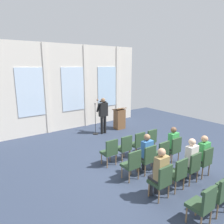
{
  "coord_description": "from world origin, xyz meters",
  "views": [
    {
      "loc": [
        -4.71,
        -4.53,
        3.34
      ],
      "look_at": [
        0.23,
        2.31,
        1.43
      ],
      "focal_mm": 33.38,
      "sensor_mm": 36.0,
      "label": 1
    }
  ],
  "objects_px": {
    "chair_r1_c2": "(161,153)",
    "audience_r2_c3": "(202,153)",
    "audience_r2_c2": "(190,158)",
    "chair_r3_c1": "(219,193)",
    "audience_r1_c1": "(146,151)",
    "chair_r3_c0": "(203,203)",
    "chair_r0_c2": "(138,143)",
    "chair_r0_c0": "(110,151)",
    "speaker": "(103,113)",
    "chair_r1_c3": "(174,148)",
    "chair_r2_c1": "(178,172)",
    "chair_r1_c1": "(147,158)",
    "chair_r0_c3": "(150,139)",
    "audience_r1_c3": "(172,143)",
    "audience_r2_c0": "(160,171)",
    "chair_r1_c0": "(132,163)",
    "chair_r2_c2": "(192,166)",
    "chair_r2_c3": "(204,160)",
    "chair_r2_c0": "(162,180)",
    "lectern": "(119,119)",
    "chair_r0_c1": "(125,146)",
    "mic_stand": "(96,127)"
  },
  "relations": [
    {
      "from": "chair_r2_c0",
      "to": "chair_r3_c1",
      "type": "xyz_separation_m",
      "value": [
        0.63,
        -1.12,
        0.0
      ]
    },
    {
      "from": "chair_r1_c3",
      "to": "chair_r2_c1",
      "type": "xyz_separation_m",
      "value": [
        -1.27,
        -1.12,
        0.0
      ]
    },
    {
      "from": "chair_r1_c0",
      "to": "audience_r2_c3",
      "type": "distance_m",
      "value": 2.17
    },
    {
      "from": "audience_r2_c3",
      "to": "chair_r3_c1",
      "type": "height_order",
      "value": "audience_r2_c3"
    },
    {
      "from": "chair_r0_c2",
      "to": "chair_r0_c3",
      "type": "relative_size",
      "value": 1.0
    },
    {
      "from": "audience_r1_c1",
      "to": "audience_r2_c0",
      "type": "xyz_separation_m",
      "value": [
        -0.63,
        -1.12,
        0.04
      ]
    },
    {
      "from": "speaker",
      "to": "chair_r1_c2",
      "type": "relative_size",
      "value": 1.9
    },
    {
      "from": "speaker",
      "to": "chair_r2_c2",
      "type": "height_order",
      "value": "speaker"
    },
    {
      "from": "audience_r2_c0",
      "to": "chair_r1_c0",
      "type": "bearing_deg",
      "value": 90.0
    },
    {
      "from": "lectern",
      "to": "chair_r0_c0",
      "type": "xyz_separation_m",
      "value": [
        -2.84,
        -3.14,
        -0.02
      ]
    },
    {
      "from": "chair_r2_c0",
      "to": "chair_r0_c2",
      "type": "bearing_deg",
      "value": 60.55
    },
    {
      "from": "audience_r2_c3",
      "to": "audience_r1_c1",
      "type": "bearing_deg",
      "value": 138.46
    },
    {
      "from": "chair_r0_c3",
      "to": "chair_r2_c0",
      "type": "bearing_deg",
      "value": -130.27
    },
    {
      "from": "chair_r0_c0",
      "to": "audience_r1_c3",
      "type": "height_order",
      "value": "audience_r1_c3"
    },
    {
      "from": "chair_r0_c0",
      "to": "chair_r0_c2",
      "type": "height_order",
      "value": "same"
    },
    {
      "from": "lectern",
      "to": "chair_r1_c1",
      "type": "height_order",
      "value": "lectern"
    },
    {
      "from": "chair_r0_c3",
      "to": "chair_r3_c1",
      "type": "height_order",
      "value": "same"
    },
    {
      "from": "chair_r2_c3",
      "to": "audience_r2_c3",
      "type": "relative_size",
      "value": 0.72
    },
    {
      "from": "lectern",
      "to": "audience_r2_c0",
      "type": "xyz_separation_m",
      "value": [
        -2.84,
        -5.3,
        0.2
      ]
    },
    {
      "from": "chair_r0_c3",
      "to": "audience_r1_c1",
      "type": "distance_m",
      "value": 1.65
    },
    {
      "from": "chair_r1_c1",
      "to": "chair_r0_c0",
      "type": "bearing_deg",
      "value": 119.45
    },
    {
      "from": "chair_r0_c3",
      "to": "chair_r1_c2",
      "type": "relative_size",
      "value": 1.0
    },
    {
      "from": "audience_r1_c3",
      "to": "audience_r2_c3",
      "type": "distance_m",
      "value": 1.12
    },
    {
      "from": "audience_r1_c1",
      "to": "chair_r3_c0",
      "type": "distance_m",
      "value": 2.42
    },
    {
      "from": "chair_r2_c1",
      "to": "chair_r3_c1",
      "type": "distance_m",
      "value": 1.12
    },
    {
      "from": "chair_r1_c1",
      "to": "chair_r2_c1",
      "type": "xyz_separation_m",
      "value": [
        0.0,
        -1.12,
        0.0
      ]
    },
    {
      "from": "audience_r2_c3",
      "to": "speaker",
      "type": "bearing_deg",
      "value": 92.11
    },
    {
      "from": "chair_r0_c1",
      "to": "audience_r1_c1",
      "type": "xyz_separation_m",
      "value": [
        0.0,
        -1.04,
        0.18
      ]
    },
    {
      "from": "lectern",
      "to": "audience_r2_c3",
      "type": "xyz_separation_m",
      "value": [
        -0.94,
        -5.3,
        0.17
      ]
    },
    {
      "from": "audience_r2_c2",
      "to": "chair_r3_c1",
      "type": "bearing_deg",
      "value": -117.79
    },
    {
      "from": "audience_r1_c1",
      "to": "chair_r1_c2",
      "type": "xyz_separation_m",
      "value": [
        0.63,
        -0.08,
        -0.18
      ]
    },
    {
      "from": "mic_stand",
      "to": "audience_r1_c1",
      "type": "bearing_deg",
      "value": -99.53
    },
    {
      "from": "chair_r1_c3",
      "to": "chair_r0_c2",
      "type": "bearing_deg",
      "value": 119.45
    },
    {
      "from": "speaker",
      "to": "lectern",
      "type": "relative_size",
      "value": 1.54
    },
    {
      "from": "chair_r1_c0",
      "to": "audience_r2_c0",
      "type": "relative_size",
      "value": 0.69
    },
    {
      "from": "chair_r2_c3",
      "to": "audience_r1_c3",
      "type": "bearing_deg",
      "value": 90.0
    },
    {
      "from": "lectern",
      "to": "audience_r1_c3",
      "type": "height_order",
      "value": "audience_r1_c3"
    },
    {
      "from": "lectern",
      "to": "chair_r1_c0",
      "type": "bearing_deg",
      "value": -123.7
    },
    {
      "from": "mic_stand",
      "to": "lectern",
      "type": "distance_m",
      "value": 1.53
    },
    {
      "from": "audience_r1_c1",
      "to": "chair_r2_c3",
      "type": "xyz_separation_m",
      "value": [
        1.27,
        -1.2,
        -0.18
      ]
    },
    {
      "from": "chair_r1_c2",
      "to": "chair_r1_c3",
      "type": "xyz_separation_m",
      "value": [
        0.63,
        0.0,
        0.0
      ]
    },
    {
      "from": "audience_r1_c1",
      "to": "speaker",
      "type": "bearing_deg",
      "value": 75.08
    },
    {
      "from": "chair_r0_c1",
      "to": "chair_r2_c2",
      "type": "xyz_separation_m",
      "value": [
        0.63,
        -2.24,
        0.0
      ]
    },
    {
      "from": "chair_r3_c1",
      "to": "chair_r0_c2",
      "type": "bearing_deg",
      "value": 79.34
    },
    {
      "from": "chair_r1_c1",
      "to": "chair_r2_c1",
      "type": "height_order",
      "value": "same"
    },
    {
      "from": "chair_r1_c3",
      "to": "audience_r2_c0",
      "type": "xyz_separation_m",
      "value": [
        -1.9,
        -1.04,
        0.22
      ]
    },
    {
      "from": "chair_r1_c2",
      "to": "audience_r2_c3",
      "type": "height_order",
      "value": "audience_r2_c3"
    },
    {
      "from": "chair_r0_c0",
      "to": "chair_r2_c3",
      "type": "xyz_separation_m",
      "value": [
        1.9,
        -2.24,
        0.0
      ]
    },
    {
      "from": "chair_r0_c1",
      "to": "chair_r2_c1",
      "type": "distance_m",
      "value": 2.24
    },
    {
      "from": "chair_r1_c0",
      "to": "chair_r2_c3",
      "type": "bearing_deg",
      "value": -30.55
    }
  ]
}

